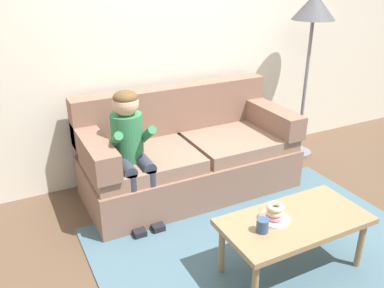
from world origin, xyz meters
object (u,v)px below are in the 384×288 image
Objects in this scene: floor_lamp at (313,18)px; couch at (188,155)px; donut at (275,216)px; toy_controller at (276,209)px; person_child at (131,144)px; mug at (263,226)px; coffee_table at (294,225)px.

couch is at bearing -175.31° from floor_lamp.
donut is at bearing -90.57° from couch.
couch is 0.95m from toy_controller.
person_child is at bearing -161.47° from couch.
mug is (0.46, -1.19, -0.20)m from person_child.
couch is at bearing 89.43° from donut.
person_child is (-0.62, -0.21, 0.33)m from couch.
toy_controller is (0.50, -0.74, -0.32)m from couch.
donut is at bearing 159.05° from coffee_table.
donut is (0.60, -1.12, -0.21)m from person_child.
person_child is at bearing -171.10° from floor_lamp.
coffee_table is (0.12, -1.38, 0.04)m from couch.
donut is 0.16m from mug.
floor_lamp is at bearing 4.69° from couch.
floor_lamp is at bearing 44.18° from donut.
mug is 0.05× the size of floor_lamp.
person_child reaches higher than couch.
couch reaches higher than mug.
donut is 2.33m from floor_lamp.
couch is 1.41m from mug.
coffee_table is at bearing -20.95° from donut.
person_child is at bearing 118.29° from donut.
floor_lamp is (1.48, 0.12, 1.17)m from couch.
mug is 2.46m from floor_lamp.
mug is at bearing -69.00° from person_child.
floor_lamp is (2.10, 0.33, 0.84)m from person_child.
person_child is (-0.74, 1.18, 0.29)m from coffee_table.
donut is at bearing 24.05° from mug.
floor_lamp is (1.36, 1.50, 1.13)m from coffee_table.
mug is at bearing -137.24° from floor_lamp.
person_child is 9.18× the size of donut.
person_child reaches higher than mug.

